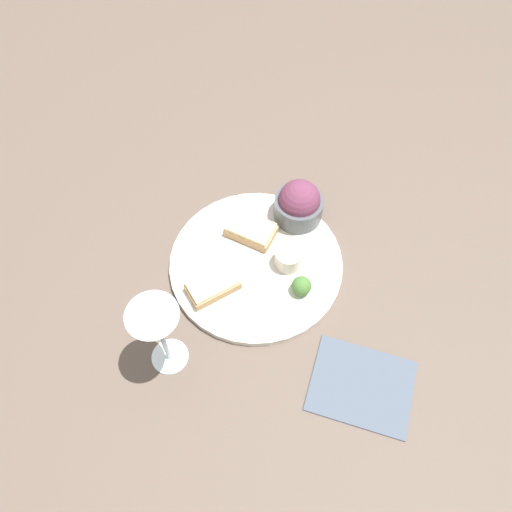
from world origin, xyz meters
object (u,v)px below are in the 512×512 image
at_px(cheese_toast_far, 213,286).
at_px(napkin, 362,385).
at_px(salad_bowl, 299,204).
at_px(sauce_ramekin, 288,257).
at_px(wine_glass, 158,329).
at_px(cheese_toast_near, 251,230).

xyz_separation_m(cheese_toast_far, napkin, (0.25, -0.15, -0.02)).
relative_size(salad_bowl, cheese_toast_far, 0.90).
relative_size(sauce_ramekin, wine_glass, 0.29).
distance_m(wine_glass, napkin, 0.33).
distance_m(sauce_ramekin, napkin, 0.25).
bearing_deg(sauce_ramekin, napkin, -60.40).
relative_size(cheese_toast_near, napkin, 0.54).
bearing_deg(wine_glass, salad_bowl, 54.05).
bearing_deg(sauce_ramekin, wine_glass, -136.57).
distance_m(cheese_toast_far, wine_glass, 0.16).
height_order(salad_bowl, cheese_toast_far, salad_bowl).
height_order(cheese_toast_near, napkin, cheese_toast_near).
relative_size(sauce_ramekin, napkin, 0.26).
height_order(cheese_toast_near, cheese_toast_far, same).
relative_size(cheese_toast_near, cheese_toast_far, 1.01).
relative_size(salad_bowl, cheese_toast_near, 0.89).
relative_size(sauce_ramekin, cheese_toast_far, 0.48).
xyz_separation_m(salad_bowl, cheese_toast_near, (-0.09, -0.05, -0.02)).
height_order(salad_bowl, cheese_toast_near, salad_bowl).
relative_size(cheese_toast_far, wine_glass, 0.60).
bearing_deg(cheese_toast_near, napkin, -55.01).
xyz_separation_m(wine_glass, napkin, (0.31, -0.03, -0.12)).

